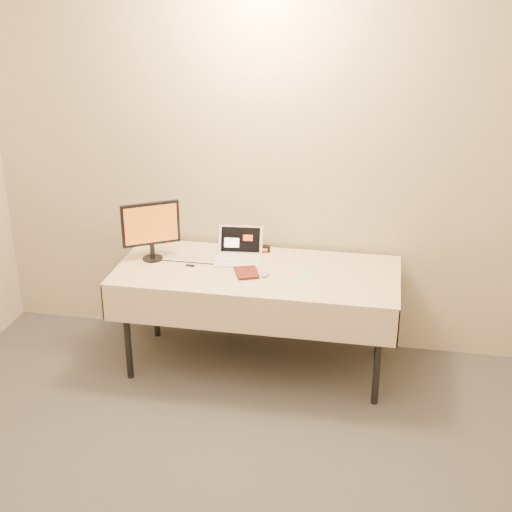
% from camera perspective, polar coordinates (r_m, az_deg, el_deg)
% --- Properties ---
extents(back_wall, '(4.00, 0.10, 2.70)m').
position_cam_1_polar(back_wall, '(4.90, 1.08, 7.59)').
color(back_wall, beige).
rests_on(back_wall, ground).
extents(table, '(1.86, 0.81, 0.74)m').
position_cam_1_polar(table, '(4.71, 0.09, -1.80)').
color(table, black).
rests_on(table, ground).
extents(laptop, '(0.33, 0.32, 0.20)m').
position_cam_1_polar(laptop, '(4.84, -1.35, 0.31)').
color(laptop, white).
rests_on(laptop, table).
extents(monitor, '(0.35, 0.22, 0.40)m').
position_cam_1_polar(monitor, '(4.81, -8.41, 2.34)').
color(monitor, black).
rests_on(monitor, table).
extents(book, '(0.14, 0.07, 0.19)m').
position_cam_1_polar(book, '(4.58, -1.63, -0.43)').
color(book, maroon).
rests_on(book, table).
extents(alarm_clock, '(0.11, 0.05, 0.04)m').
position_cam_1_polar(alarm_clock, '(4.97, 0.53, 0.60)').
color(alarm_clock, black).
rests_on(alarm_clock, table).
extents(clicker, '(0.06, 0.10, 0.02)m').
position_cam_1_polar(clicker, '(4.60, 0.76, -1.47)').
color(clicker, '#BDBDBF').
rests_on(clicker, table).
extents(paper_form, '(0.21, 0.29, 0.00)m').
position_cam_1_polar(paper_form, '(4.55, 3.45, -1.93)').
color(paper_form, beige).
rests_on(paper_form, table).
extents(usb_dongle, '(0.06, 0.02, 0.01)m').
position_cam_1_polar(usb_dongle, '(4.76, -5.29, -0.76)').
color(usb_dongle, black).
rests_on(usb_dongle, table).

